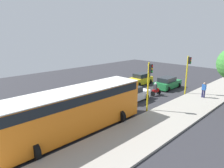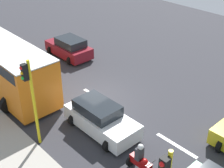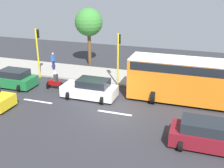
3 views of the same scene
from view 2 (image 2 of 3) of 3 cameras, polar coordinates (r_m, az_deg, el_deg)
name	(u,v)px [view 2 (image 2 of 3)]	position (r m, az deg, el deg)	size (l,w,h in m)	color
ground_plane	(97,98)	(19.00, -2.83, -2.49)	(40.00, 60.00, 0.10)	#2D2D33
lane_stripe_far_north	(6,41)	(28.29, -18.91, 7.43)	(0.20, 2.40, 0.01)	white
lane_stripe_north	(44,64)	(23.33, -12.44, 3.54)	(0.20, 2.40, 0.01)	white
lane_stripe_mid	(97,97)	(18.97, -2.83, -2.35)	(0.20, 2.40, 0.01)	white
lane_stripe_south	(176,145)	(15.74, 11.72, -10.97)	(0.20, 2.40, 0.01)	white
car_white	(101,118)	(15.97, -2.08, -6.31)	(2.21, 4.13, 1.52)	white
car_maroon	(69,48)	(23.97, -7.85, 6.59)	(2.20, 3.85, 1.52)	maroon
motorcycle	(141,161)	(13.79, 5.33, -13.89)	(0.60, 1.30, 1.53)	black
traffic_light_midblock	(30,93)	(14.28, -14.72, -1.52)	(0.49, 0.24, 4.50)	yellow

